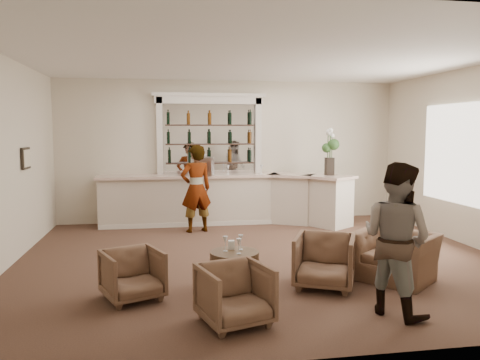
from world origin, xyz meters
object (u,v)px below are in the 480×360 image
Objects in this scene: bar_counter at (227,199)px; guest at (396,239)px; cocktail_table at (234,270)px; armchair_center at (235,295)px; armchair_far at (395,256)px; armchair_right at (324,261)px; armchair_left at (133,275)px; flower_vase at (330,149)px; espresso_machine at (203,166)px; sommelier at (196,189)px.

guest reaches higher than bar_counter.
guest reaches higher than cocktail_table.
bar_counter reaches higher than armchair_center.
cocktail_table is at bearing 25.12° from guest.
armchair_right is at bearing -121.43° from armchair_far.
armchair_left is (-1.34, -0.23, 0.07)m from cocktail_table.
bar_counter is 5.47× the size of armchair_far.
flower_vase is at bearing 134.46° from armchair_far.
bar_counter is at bearing 22.09° from espresso_machine.
armchair_right is (2.55, 0.05, 0.04)m from armchair_left.
bar_counter is 3.11× the size of sommelier.
guest is at bearing -56.79° from espresso_machine.
cocktail_table is 1.45× the size of espresso_machine.
flower_vase reaches higher than armchair_left.
armchair_center is (-0.18, -1.19, 0.08)m from cocktail_table.
guest reaches higher than armchair_left.
armchair_right is (0.71, -4.55, -0.21)m from bar_counter.
flower_vase is at bearing 167.81° from sommelier.
sommelier is at bearing -135.89° from bar_counter.
bar_counter is 4.61m from armchair_right.
flower_vase reaches higher than armchair_far.
armchair_far is at bearing -45.73° from espresso_machine.
cocktail_table is 1.23m from armchair_right.
espresso_machine is at bearing 90.62° from cocktail_table.
guest is 1.97m from armchair_center.
cocktail_table is at bearing -12.97° from armchair_left.
bar_counter is 0.95m from espresso_machine.
sommelier is at bearing 93.91° from cocktail_table.
bar_counter is 7.15× the size of armchair_right.
armchair_right is (1.21, -0.18, 0.11)m from cocktail_table.
cocktail_table is 3.71m from sommelier.
armchair_left is at bearing 57.87° from sommelier.
cocktail_table is 0.64× the size of flower_vase.
espresso_machine is at bearing 169.52° from armchair_far.
sommelier is at bearing 175.87° from armchair_far.
cocktail_table is 2.18m from guest.
armchair_center is (0.07, -4.84, -0.59)m from sommelier.
armchair_far reaches higher than armchair_center.
armchair_right is at bearing -8.58° from cocktail_table.
flower_vase is at bearing 54.45° from cocktail_table.
guest is 1.43m from armchair_far.
guest is at bearing -40.27° from armchair_left.
guest reaches higher than armchair_center.
armchair_center is at bearing -104.39° from armchair_far.
cocktail_table is 0.95× the size of armchair_left.
flower_vase reaches higher than espresso_machine.
espresso_machine is (-2.38, 4.34, 1.00)m from armchair_far.
armchair_center is at bearing -118.44° from armchair_right.
bar_counter is at bearing -17.71° from guest.
sommelier is at bearing 136.55° from armchair_right.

